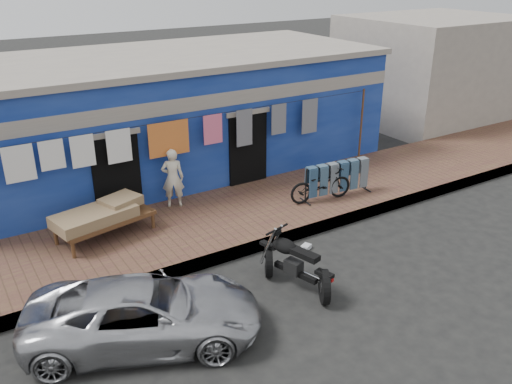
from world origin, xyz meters
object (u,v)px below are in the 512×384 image
(bicycle, at_px, (321,180))
(jeans_rack, at_px, (337,179))
(car, at_px, (144,312))
(seated_person, at_px, (173,178))
(motorcycle, at_px, (296,263))
(charpoy, at_px, (105,221))

(bicycle, relative_size, jeans_rack, 0.84)
(car, xyz_separation_m, seated_person, (2.33, 4.06, 0.43))
(seated_person, bearing_deg, bicycle, 177.03)
(seated_person, bearing_deg, motorcycle, 122.20)
(motorcycle, bearing_deg, jeans_rack, 24.10)
(charpoy, distance_m, jeans_rack, 5.63)
(car, xyz_separation_m, charpoy, (0.46, 3.41, 0.07))
(bicycle, xyz_separation_m, motorcycle, (-2.57, -2.51, -0.22))
(seated_person, xyz_separation_m, bicycle, (3.17, -1.60, -0.20))
(bicycle, relative_size, charpoy, 0.70)
(charpoy, xyz_separation_m, jeans_rack, (5.55, -0.94, 0.10))
(seated_person, relative_size, bicycle, 0.89)
(seated_person, bearing_deg, charpoy, 43.09)
(bicycle, bearing_deg, jeans_rack, -79.64)
(charpoy, bearing_deg, jeans_rack, -9.61)
(charpoy, relative_size, jeans_rack, 1.19)
(bicycle, distance_m, motorcycle, 3.60)
(bicycle, xyz_separation_m, charpoy, (-5.04, 0.95, -0.16))
(car, bearing_deg, charpoy, 15.86)
(motorcycle, bearing_deg, car, 163.85)
(seated_person, relative_size, jeans_rack, 0.75)
(motorcycle, distance_m, jeans_rack, 3.98)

